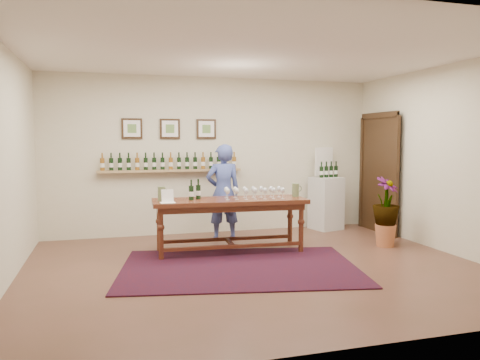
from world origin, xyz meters
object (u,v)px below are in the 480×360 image
object	(u,v)px
person	(223,192)
display_pedestal	(326,203)
potted_plant	(386,212)
tasting_table	(230,207)

from	to	relation	value
person	display_pedestal	bearing A→B (deg)	-168.52
potted_plant	person	bearing A→B (deg)	152.96
display_pedestal	potted_plant	distance (m)	1.60
potted_plant	tasting_table	bearing A→B (deg)	172.78
display_pedestal	person	world-z (taller)	person
tasting_table	person	world-z (taller)	person
display_pedestal	potted_plant	bearing A→B (deg)	-80.62
tasting_table	potted_plant	xyz separation A→B (m)	(2.47, -0.31, -0.13)
tasting_table	person	size ratio (longest dim) A/B	1.44
tasting_table	display_pedestal	bearing A→B (deg)	33.19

